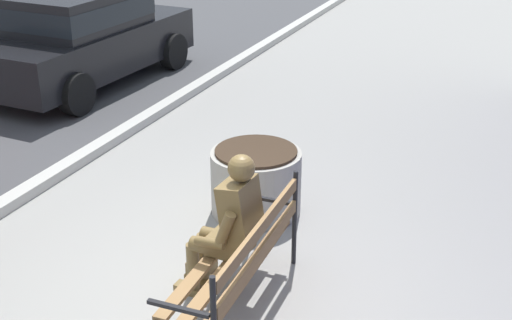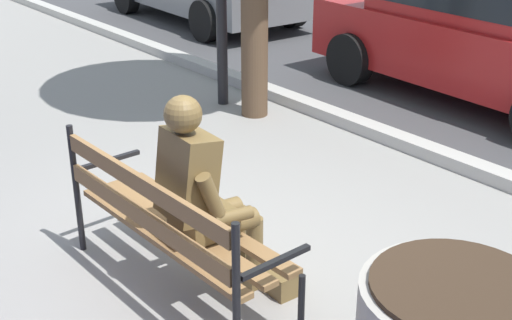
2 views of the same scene
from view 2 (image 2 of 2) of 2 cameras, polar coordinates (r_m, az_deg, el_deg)
name	(u,v)px [view 2 (image 2 of 2)]	position (r m, az deg, el deg)	size (l,w,h in m)	color
ground_plane	(172,265)	(4.83, -6.95, -8.67)	(80.00, 80.00, 0.00)	gray
curb_stone	(436,154)	(6.60, 14.70, 0.51)	(60.00, 0.20, 0.12)	#B2AFA8
park_bench	(166,220)	(4.26, -7.44, -4.98)	(1.81, 0.58, 0.95)	olive
bronze_statue_seated	(210,202)	(4.17, -3.81, -3.52)	(0.66, 0.76, 1.37)	brown
parked_car_red	(486,27)	(8.32, 18.53, 10.46)	(4.18, 2.07, 1.56)	#B21E1E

